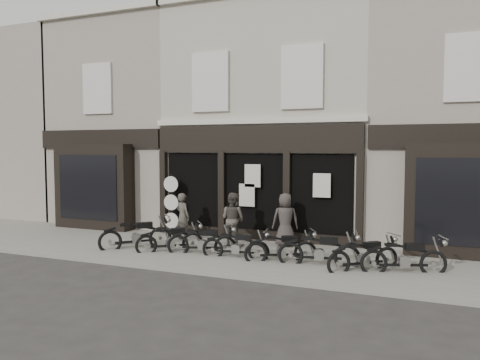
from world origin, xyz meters
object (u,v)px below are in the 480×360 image
at_px(motorcycle_2, 202,244).
at_px(motorcycle_4, 282,251).
at_px(motorcycle_0, 137,238).
at_px(man_left, 183,216).
at_px(man_right, 285,220).
at_px(motorcycle_1, 171,242).
at_px(motorcycle_7, 405,261).
at_px(motorcycle_6, 364,259).
at_px(advert_sign_post, 172,207).
at_px(motorcycle_3, 236,248).
at_px(motorcycle_5, 320,254).
at_px(man_centre, 233,219).

height_order(motorcycle_2, motorcycle_4, motorcycle_2).
xyz_separation_m(motorcycle_0, man_left, (0.73, 1.59, 0.47)).
bearing_deg(man_right, motorcycle_1, 10.03).
bearing_deg(motorcycle_7, man_right, 134.13).
bearing_deg(motorcycle_6, advert_sign_post, 121.02).
bearing_deg(motorcycle_3, motorcycle_4, -2.69).
xyz_separation_m(motorcycle_1, man_left, (-0.49, 1.62, 0.52)).
bearing_deg(motorcycle_4, motorcycle_3, 158.16).
relative_size(motorcycle_2, advert_sign_post, 0.87).
relative_size(motorcycle_5, man_left, 1.37).
bearing_deg(man_right, motorcycle_0, 1.52).
height_order(motorcycle_2, advert_sign_post, advert_sign_post).
distance_m(motorcycle_3, man_left, 3.10).
relative_size(motorcycle_0, motorcycle_4, 0.96).
height_order(motorcycle_1, motorcycle_2, motorcycle_2).
height_order(motorcycle_4, motorcycle_5, motorcycle_5).
distance_m(motorcycle_0, motorcycle_1, 1.21).
xyz_separation_m(motorcycle_0, motorcycle_4, (4.60, 0.09, -0.05)).
xyz_separation_m(motorcycle_0, advert_sign_post, (-0.03, 2.16, 0.67)).
xyz_separation_m(motorcycle_0, man_centre, (2.62, 1.38, 0.53)).
bearing_deg(motorcycle_3, motorcycle_2, 167.37).
bearing_deg(motorcycle_6, man_right, 102.97).
xyz_separation_m(motorcycle_1, motorcycle_5, (4.44, 0.07, 0.03)).
height_order(motorcycle_5, motorcycle_6, motorcycle_5).
xyz_separation_m(motorcycle_3, motorcycle_7, (4.43, 0.12, 0.03)).
distance_m(motorcycle_1, motorcycle_2, 1.01).
distance_m(motorcycle_0, motorcycle_7, 7.75).
distance_m(motorcycle_4, man_centre, 2.43).
distance_m(motorcycle_2, advert_sign_post, 3.15).
bearing_deg(motorcycle_5, man_centre, 146.07).
height_order(man_left, advert_sign_post, advert_sign_post).
xyz_separation_m(motorcycle_3, man_right, (0.85, 1.89, 0.58)).
height_order(motorcycle_0, man_centre, man_centre).
xyz_separation_m(motorcycle_3, advert_sign_post, (-3.35, 2.18, 0.73)).
bearing_deg(motorcycle_0, advert_sign_post, 45.45).
bearing_deg(motorcycle_7, motorcycle_6, 167.57).
bearing_deg(motorcycle_1, man_centre, 6.76).
bearing_deg(motorcycle_1, motorcycle_6, -38.16).
xyz_separation_m(motorcycle_0, man_right, (4.17, 1.87, 0.53)).
relative_size(motorcycle_6, motorcycle_7, 0.83).
xyz_separation_m(motorcycle_2, motorcycle_5, (3.44, -0.03, 0.02)).
distance_m(motorcycle_7, man_centre, 5.32).
relative_size(motorcycle_0, motorcycle_7, 0.87).
xyz_separation_m(motorcycle_5, motorcycle_6, (1.14, -0.07, -0.02)).
xyz_separation_m(motorcycle_7, man_left, (-7.03, 1.50, 0.49)).
xyz_separation_m(motorcycle_4, motorcycle_7, (3.15, 0.00, 0.02)).
bearing_deg(motorcycle_3, motorcycle_5, -6.23).
xyz_separation_m(man_left, advert_sign_post, (-0.76, 0.57, 0.20)).
bearing_deg(man_centre, motorcycle_3, 131.63).
relative_size(motorcycle_2, motorcycle_3, 1.01).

